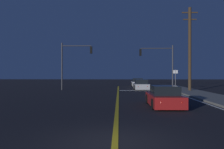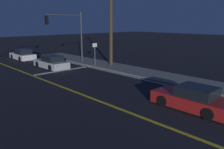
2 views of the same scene
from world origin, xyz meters
The scene contains 12 objects.
ground_plane centered at (0.00, 0.00, 0.00)m, with size 160.00×160.00×0.00m, color black.
sidewalk_right centered at (8.07, 11.80, 0.07)m, with size 3.20×42.49×0.15m, color slate.
lane_line_center centered at (0.00, 11.80, 0.01)m, with size 0.20×40.13×0.01m, color gold.
lane_line_edge_right centered at (6.22, 11.80, 0.01)m, with size 0.16×40.13×0.01m, color white.
stop_bar centered at (3.23, 22.10, 0.01)m, with size 6.47×0.50×0.01m, color white.
car_mid_block_silver centered at (3.02, 23.99, 0.58)m, with size 1.95×4.49×1.34m.
car_parked_curb_red centered at (3.00, 8.02, 0.58)m, with size 1.94×4.41×1.34m.
car_distant_tail_white centered at (3.13, 31.66, 0.58)m, with size 1.95×4.27×1.34m.
traffic_signal_near_right centered at (5.66, 24.40, 3.96)m, with size 4.52×0.28×5.89m.
traffic_signal_far_left centered at (-5.88, 23.00, 4.06)m, with size 4.02×0.28×6.09m.
utility_pole_right centered at (8.37, 20.54, 5.06)m, with size 1.83×0.36×9.82m.
street_sign_corner centered at (6.97, 21.60, 1.73)m, with size 0.56×0.06×2.58m.
Camera 1 is at (0.13, -7.00, 2.10)m, focal length 37.53 mm.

